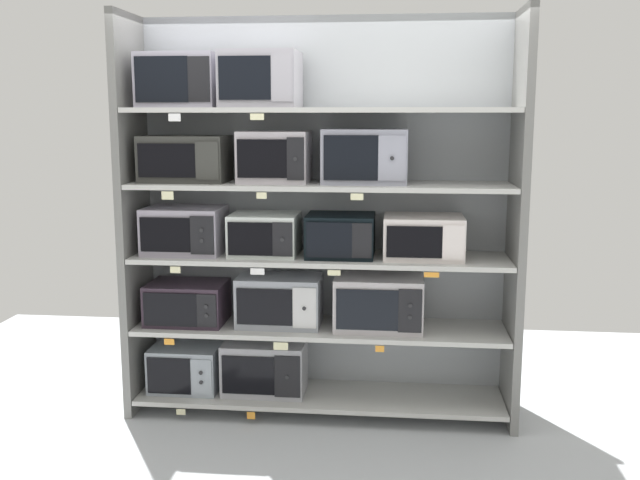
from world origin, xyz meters
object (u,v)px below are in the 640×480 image
object	(u,v)px
microwave_6	(265,234)
microwave_13	(261,80)
microwave_11	(365,156)
microwave_9	(185,159)
microwave_10	(275,157)
microwave_4	(379,302)
microwave_0	(186,368)
microwave_12	(179,81)
microwave_1	(265,367)
microwave_5	(185,230)
microwave_8	(423,237)
microwave_2	(187,302)
microwave_7	(340,235)
microwave_3	(280,301)

from	to	relation	value
microwave_6	microwave_13	size ratio (longest dim) A/B	0.92
microwave_11	microwave_13	world-z (taller)	microwave_13
microwave_9	microwave_10	distance (m)	0.57
microwave_4	microwave_9	world-z (taller)	microwave_9
microwave_0	microwave_13	distance (m)	1.94
microwave_4	microwave_10	size ratio (longest dim) A/B	1.29
microwave_9	microwave_10	xyz separation A→B (m)	(0.57, -0.00, 0.01)
microwave_11	microwave_12	world-z (taller)	microwave_12
microwave_1	microwave_11	xyz separation A→B (m)	(0.64, -0.00, 1.38)
microwave_0	microwave_6	distance (m)	1.06
microwave_5	microwave_0	bearing A→B (deg)	-179.02
microwave_0	microwave_8	world-z (taller)	microwave_8
microwave_1	microwave_6	xyz separation A→B (m)	(0.01, -0.00, 0.88)
microwave_0	microwave_2	world-z (taller)	microwave_2
microwave_13	microwave_6	bearing A→B (deg)	-1.06
microwave_0	microwave_11	world-z (taller)	microwave_11
microwave_0	microwave_1	bearing A→B (deg)	0.04
microwave_0	microwave_8	size ratio (longest dim) A/B	0.92
microwave_5	microwave_9	bearing A→B (deg)	0.19
microwave_0	microwave_6	size ratio (longest dim) A/B	1.06
microwave_8	microwave_11	size ratio (longest dim) A/B	0.94
microwave_7	microwave_10	bearing A→B (deg)	179.96
microwave_9	microwave_10	bearing A→B (deg)	-0.01
microwave_2	microwave_13	xyz separation A→B (m)	(0.51, 0.00, 1.42)
microwave_0	microwave_6	xyz separation A→B (m)	(0.54, 0.00, 0.91)
microwave_2	microwave_9	bearing A→B (deg)	1.44
microwave_4	microwave_2	bearing A→B (deg)	-179.99
microwave_10	microwave_8	bearing A→B (deg)	0.00
microwave_8	microwave_3	bearing A→B (deg)	-180.00
microwave_9	microwave_12	world-z (taller)	microwave_12
microwave_0	microwave_13	xyz separation A→B (m)	(0.53, 0.00, 1.87)
microwave_1	microwave_8	distance (m)	1.34
microwave_2	microwave_11	xyz separation A→B (m)	(1.15, 0.00, 0.96)
microwave_5	microwave_9	xyz separation A→B (m)	(0.02, 0.00, 0.46)
microwave_8	microwave_9	xyz separation A→B (m)	(-1.50, 0.00, 0.47)
microwave_6	microwave_9	size ratio (longest dim) A/B	0.80
microwave_10	microwave_0	bearing A→B (deg)	-179.97
microwave_8	microwave_9	distance (m)	1.57
microwave_5	microwave_11	bearing A→B (deg)	-0.01
microwave_1	microwave_5	bearing A→B (deg)	180.00
microwave_7	microwave_13	bearing A→B (deg)	179.97
microwave_3	microwave_4	xyz separation A→B (m)	(0.64, -0.00, 0.01)
microwave_1	microwave_11	bearing A→B (deg)	-0.02
microwave_10	microwave_11	xyz separation A→B (m)	(0.56, -0.00, 0.01)
microwave_5	microwave_12	bearing A→B (deg)	-174.54
microwave_12	microwave_10	bearing A→B (deg)	0.03
microwave_3	microwave_5	distance (m)	0.76
microwave_5	microwave_13	world-z (taller)	microwave_13
microwave_13	microwave_5	bearing A→B (deg)	179.99
microwave_7	microwave_10	world-z (taller)	microwave_10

